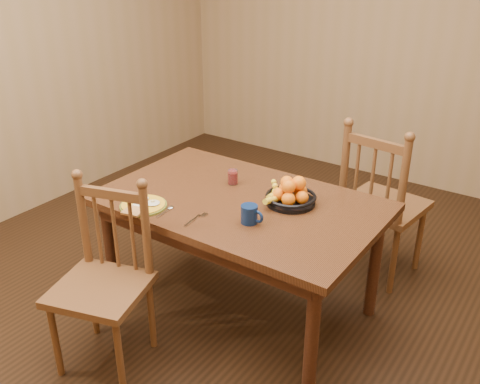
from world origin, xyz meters
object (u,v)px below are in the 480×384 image
Objects in this scene: chair_far at (381,204)px; fruit_bowl at (290,194)px; coffee_mug at (250,214)px; breakfast_plate at (143,205)px; dining_table at (240,213)px; chair_near at (104,281)px.

chair_far is 0.83m from fruit_bowl.
coffee_mug is 0.32m from fruit_bowl.
breakfast_plate is at bearing -162.29° from coffee_mug.
fruit_bowl reaches higher than dining_table.
chair_far is 1.08× the size of chair_near.
coffee_mug is at bearing 78.76° from chair_far.
chair_near is at bearing -113.85° from dining_table.
fruit_bowl is at bearing 25.85° from dining_table.
fruit_bowl reaches higher than coffee_mug.
dining_table is at bearing -154.15° from fruit_bowl.
fruit_bowl is (0.65, 0.51, 0.04)m from breakfast_plate.
fruit_bowl is (0.26, 0.12, 0.14)m from dining_table.
dining_table is at bearing 135.55° from coffee_mug.
dining_table is at bearing 64.36° from chair_far.
chair_near is (-0.34, -0.76, -0.17)m from dining_table.
chair_far reaches higher than dining_table.
coffee_mug is (0.20, -0.20, 0.14)m from dining_table.
breakfast_plate is 0.62m from coffee_mug.
dining_table is 1.59× the size of chair_near.
chair_near reaches higher than coffee_mug.
dining_table is 4.94× the size of fruit_bowl.
fruit_bowl reaches higher than breakfast_plate.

